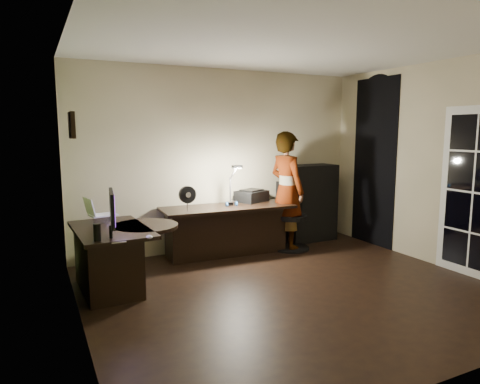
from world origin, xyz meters
name	(u,v)px	position (x,y,z in m)	size (l,w,h in m)	color
floor	(292,290)	(0.00, 0.00, -0.01)	(4.50, 4.00, 0.01)	black
ceiling	(297,44)	(0.00, 0.00, 2.71)	(4.50, 4.00, 0.01)	silver
wall_back	(221,160)	(0.00, 2.00, 1.35)	(4.50, 0.01, 2.70)	#C6BA94
wall_front	(457,198)	(0.00, -2.00, 1.35)	(4.50, 0.01, 2.70)	#C6BA94
wall_left	(75,183)	(-2.25, 0.00, 1.35)	(0.01, 4.00, 2.70)	#C6BA94
wall_right	(438,165)	(2.25, 0.00, 1.35)	(0.01, 4.00, 2.70)	#C6BA94
green_wall_overlay	(77,183)	(-2.24, 0.00, 1.35)	(0.00, 4.00, 2.70)	#485C26
arched_doorway	(374,163)	(2.24, 1.15, 1.30)	(0.01, 0.90, 2.60)	black
french_door	(473,193)	(2.24, -0.55, 1.05)	(0.02, 0.92, 2.10)	white
framed_picture	(72,125)	(-2.22, 0.45, 1.85)	(0.04, 0.30, 0.25)	black
desk_left	(112,259)	(-1.83, 0.91, 0.36)	(0.76, 1.24, 0.72)	black
desk_right	(228,231)	(-0.08, 1.59, 0.36)	(1.92, 0.67, 0.72)	black
cabinet	(310,203)	(1.49, 1.78, 0.62)	(0.83, 0.41, 1.24)	black
laptop_stand	(103,219)	(-1.86, 1.28, 0.75)	(0.23, 0.19, 0.10)	silver
laptop	(103,206)	(-1.86, 1.28, 0.91)	(0.32, 0.30, 0.22)	silver
monitor	(110,222)	(-1.90, 0.45, 0.88)	(0.11, 0.55, 0.36)	black
mouse	(149,237)	(-1.55, 0.31, 0.72)	(0.06, 0.10, 0.04)	silver
phone	(118,232)	(-1.78, 0.75, 0.70)	(0.07, 0.14, 0.01)	black
pen	(103,232)	(-1.93, 0.81, 0.70)	(0.01, 0.13, 0.01)	black
speaker	(97,233)	(-2.04, 0.40, 0.79)	(0.07, 0.07, 0.19)	black
notepad	(118,240)	(-1.85, 0.38, 0.70)	(0.14, 0.20, 0.01)	silver
desk_fan	(187,199)	(-0.73, 1.47, 0.88)	(0.23, 0.13, 0.36)	black
headphones	(231,204)	(-0.02, 1.60, 0.75)	(0.19, 0.08, 0.09)	#215396
printer	(252,196)	(0.42, 1.81, 0.80)	(0.45, 0.35, 0.20)	black
desk_lamp	(230,184)	(-0.02, 1.64, 1.03)	(0.16, 0.30, 0.65)	black
office_chair	(291,216)	(0.91, 1.44, 0.51)	(0.57, 0.57, 1.01)	black
person	(287,191)	(0.87, 1.52, 0.89)	(0.64, 0.43, 1.79)	#D8A88C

